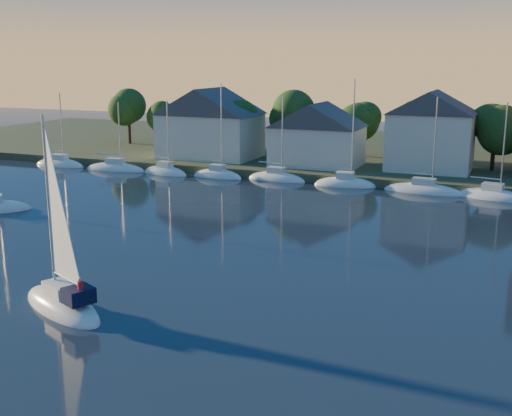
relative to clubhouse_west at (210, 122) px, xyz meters
The scene contains 9 objects.
ground 62.32m from the clubhouse_west, 69.23° to the right, with size 260.00×260.00×0.00m, color black.
shoreline_land 28.43m from the clubhouse_west, 37.69° to the left, with size 160.00×50.00×2.00m, color #343F25.
wooden_dock 23.56m from the clubhouse_west, 15.26° to the right, with size 120.00×3.00×1.00m, color brown.
clubhouse_west is the anchor object (origin of this frame).
clubhouse_centre 16.05m from the clubhouse_west, ahead, with size 11.55×8.40×8.08m.
clubhouse_east 30.02m from the clubhouse_west, ahead, with size 10.50×8.40×9.80m.
tree_line 24.55m from the clubhouse_west, 11.77° to the left, with size 93.40×5.40×8.90m.
moored_fleet 17.64m from the clubhouse_west, 32.73° to the right, with size 71.50×2.40×12.05m.
hero_sailboat 54.64m from the clubhouse_west, 72.70° to the right, with size 8.27×5.63×12.62m.
Camera 1 is at (18.57, -22.54, 14.61)m, focal length 45.00 mm.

